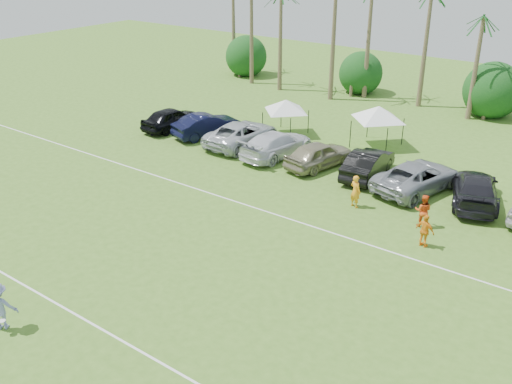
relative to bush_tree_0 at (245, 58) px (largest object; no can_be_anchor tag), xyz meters
The scene contains 21 objects.
ground 43.42m from the bush_tree_0, 64.03° to the right, with size 120.00×120.00×0.00m, color #467121.
field_lines 36.40m from the bush_tree_0, 58.50° to the right, with size 80.00×12.10×0.01m.
palm_tree_0 6.50m from the bush_tree_0, 161.57° to the right, with size 2.40×2.40×8.90m.
palm_tree_4 16.07m from the bush_tree_0, ahead, with size 2.40×2.40×8.90m.
palm_tree_5 20.12m from the bush_tree_0, ahead, with size 2.40×2.40×9.90m.
bush_tree_0 is the anchor object (origin of this frame).
bush_tree_1 13.00m from the bush_tree_0, ahead, with size 4.00×4.00×4.00m.
bush_tree_2 25.00m from the bush_tree_0, ahead, with size 4.00×4.00×4.00m.
sideline_player_a 32.30m from the bush_tree_0, 42.02° to the right, with size 0.68×0.45×1.87m, color orange.
sideline_player_b 35.25m from the bush_tree_0, 37.79° to the right, with size 0.85×0.67×1.76m, color #E24F19.
sideline_player_c 37.16m from the bush_tree_0, 39.37° to the right, with size 0.99×0.41×1.69m, color orange.
canopy_tent_left 19.54m from the bush_tree_0, 43.93° to the right, with size 3.84×3.84×3.11m.
canopy_tent_right 23.88m from the bush_tree_0, 29.93° to the right, with size 4.22×4.22×3.42m.
parked_car_0 18.82m from the bush_tree_0, 70.31° to the right, with size 2.02×5.02×1.71m, color black.
parked_car_1 19.85m from the bush_tree_0, 61.07° to the right, with size 1.81×5.19×1.71m, color black.
parked_car_2 21.65m from the bush_tree_0, 53.54° to the right, with size 2.84×6.15×1.71m, color #B6BBC0.
parked_car_3 23.96m from the bush_tree_0, 47.72° to the right, with size 2.39×5.89×1.71m, color silver.
parked_car_4 26.27m from the bush_tree_0, 42.45° to the right, with size 2.02×5.02×1.71m, color gray.
parked_car_5 28.48m from the bush_tree_0, 37.35° to the right, with size 1.81×5.19×1.71m, color black.
parked_car_6 31.25m from the bush_tree_0, 34.01° to the right, with size 2.84×6.15×1.71m, color gray.
parked_car_7 33.85m from the bush_tree_0, 30.54° to the right, with size 2.39×5.89×1.71m, color black.
Camera 1 is at (17.36, -8.77, 13.97)m, focal length 40.00 mm.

